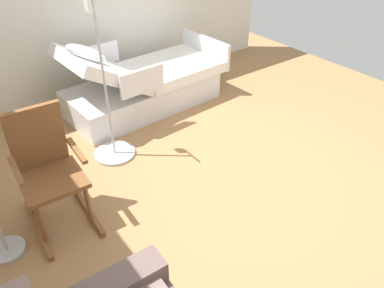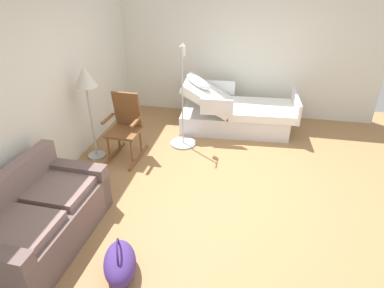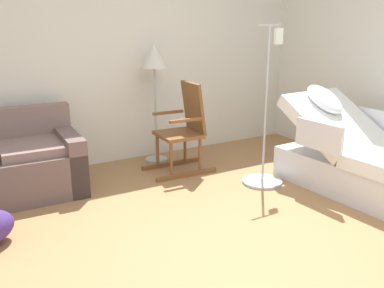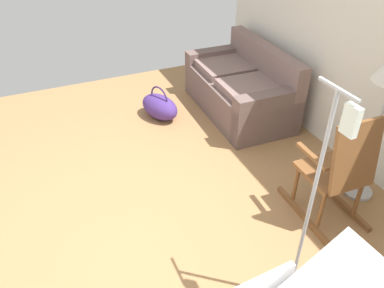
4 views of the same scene
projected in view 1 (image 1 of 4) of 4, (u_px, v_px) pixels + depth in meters
name	position (u px, v px, depth m)	size (l,w,h in m)	color
ground_plane	(239.00, 171.00, 3.79)	(6.40, 6.40, 0.00)	#9E7247
hospital_bed	(143.00, 85.00, 4.75)	(1.10, 2.11, 1.07)	silver
rocking_chair	(49.00, 171.00, 2.99)	(0.78, 0.52, 1.05)	brown
iv_pole	(112.00, 135.00, 3.89)	(0.44, 0.44, 1.69)	#B2B5BA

